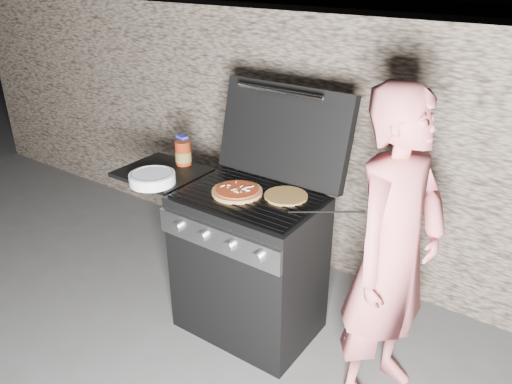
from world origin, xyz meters
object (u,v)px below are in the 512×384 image
Objects in this scene: gas_grill at (217,252)px; sauce_jar at (183,153)px; person at (393,256)px; pizza_topped at (237,191)px.

gas_grill is 0.66m from sauce_jar.
sauce_jar reaches higher than gas_grill.
person reaches higher than gas_grill.
sauce_jar is at bearing 157.54° from gas_grill.
person is at bearing 0.35° from pizza_topped.
gas_grill is 0.50m from pizza_topped.
pizza_topped is at bearing 104.33° from person.
pizza_topped is at bearing -16.56° from sauce_jar.
gas_grill is 4.68× the size of pizza_topped.
pizza_topped is 0.93m from person.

